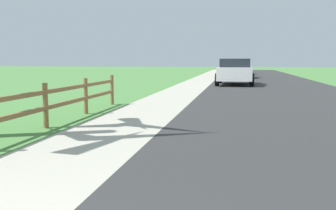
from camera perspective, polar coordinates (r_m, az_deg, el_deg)
name	(u,v)px	position (r m, az deg, el deg)	size (l,w,h in m)	color
ground_plane	(212,83)	(25.91, 6.38, 3.21)	(120.00, 120.00, 0.00)	#4A7F3D
road_asphalt	(265,82)	(27.93, 13.83, 3.30)	(7.00, 66.00, 0.01)	#2F2F2F
curb_concrete	(172,81)	(28.23, 0.53, 3.52)	(6.00, 66.00, 0.01)	#AFAA99
grass_verge	(151,80)	(28.51, -2.46, 3.55)	(5.00, 66.00, 0.00)	#4A7F3D
rail_fence	(16,108)	(7.89, -21.05, -0.46)	(0.11, 11.67, 0.98)	brown
parked_suv_white	(235,71)	(24.00, 9.64, 4.82)	(2.22, 4.65, 1.55)	white
parked_car_black	(239,69)	(33.37, 10.18, 5.12)	(2.18, 4.45, 1.47)	black
parked_car_beige	(238,67)	(40.83, 10.07, 5.41)	(2.16, 4.84, 1.55)	#C6B793
parked_car_silver	(235,66)	(48.85, 9.67, 5.56)	(2.13, 4.83, 1.48)	#B7BABF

